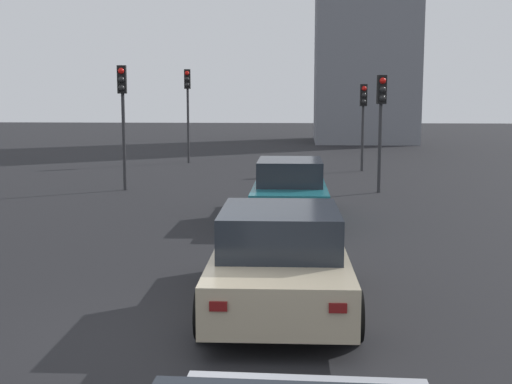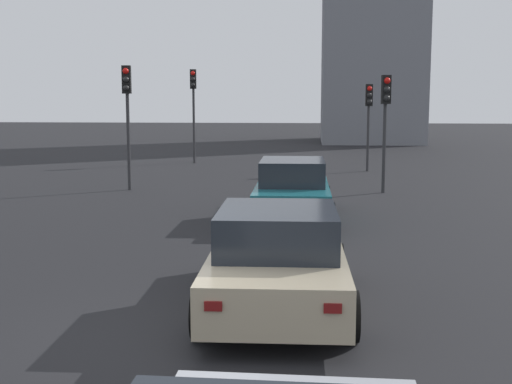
{
  "view_description": "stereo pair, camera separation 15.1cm",
  "coord_description": "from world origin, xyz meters",
  "views": [
    {
      "loc": [
        -7.82,
        -1.69,
        2.94
      ],
      "look_at": [
        3.46,
        -0.89,
        1.37
      ],
      "focal_mm": 46.28,
      "sensor_mm": 36.0,
      "label": 1
    },
    {
      "loc": [
        -7.81,
        -1.84,
        2.94
      ],
      "look_at": [
        3.46,
        -0.89,
        1.37
      ],
      "focal_mm": 46.28,
      "sensor_mm": 36.0,
      "label": 2
    }
  ],
  "objects": [
    {
      "name": "ground_plane",
      "position": [
        0.0,
        0.0,
        -0.1
      ],
      "size": [
        160.0,
        160.0,
        0.2
      ],
      "primitive_type": "cube",
      "color": "black"
    },
    {
      "name": "traffic_light_near_left",
      "position": [
        23.04,
        3.71,
        3.14
      ],
      "size": [
        0.32,
        0.29,
        4.39
      ],
      "rotation": [
        0.0,
        0.0,
        3.21
      ],
      "color": "#2D2D30",
      "rests_on": "ground_plane"
    },
    {
      "name": "building_facade_left",
      "position": [
        40.61,
        -6.0,
        8.9
      ],
      "size": [
        8.85,
        6.91,
        17.8
      ],
      "primitive_type": "cube",
      "color": "slate",
      "rests_on": "ground_plane"
    },
    {
      "name": "car_beige_left_second",
      "position": [
        1.32,
        -1.39,
        0.71
      ],
      "size": [
        4.41,
        2.13,
        1.46
      ],
      "rotation": [
        0.0,
        0.0,
        0.02
      ],
      "color": "tan",
      "rests_on": "ground_plane"
    },
    {
      "name": "traffic_light_far_right",
      "position": [
        13.4,
        -4.16,
        2.7
      ],
      "size": [
        0.33,
        0.31,
        3.74
      ],
      "rotation": [
        0.0,
        0.0,
        3.28
      ],
      "color": "#2D2D30",
      "rests_on": "ground_plane"
    },
    {
      "name": "traffic_light_far_left",
      "position": [
        19.99,
        -4.19,
        2.61
      ],
      "size": [
        0.32,
        0.29,
        3.62
      ],
      "rotation": [
        0.0,
        0.0,
        3.18
      ],
      "color": "#2D2D30",
      "rests_on": "ground_plane"
    },
    {
      "name": "car_teal_left_lead",
      "position": [
        8.55,
        -1.38,
        0.73
      ],
      "size": [
        4.84,
        2.04,
        1.5
      ],
      "rotation": [
        0.0,
        0.0,
        0.01
      ],
      "color": "#19606B",
      "rests_on": "ground_plane"
    },
    {
      "name": "traffic_light_near_right",
      "position": [
        13.41,
        4.16,
        2.93
      ],
      "size": [
        0.32,
        0.3,
        4.07
      ],
      "rotation": [
        0.0,
        0.0,
        3.23
      ],
      "color": "#2D2D30",
      "rests_on": "ground_plane"
    }
  ]
}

